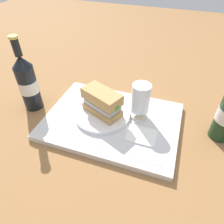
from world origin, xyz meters
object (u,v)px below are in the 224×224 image
(sandwich, at_px, (103,102))
(second_bottle, at_px, (27,83))
(plate, at_px, (102,114))
(beer_glass, at_px, (140,99))

(sandwich, relative_size, second_bottle, 0.54)
(plate, xyz_separation_m, beer_glass, (0.12, 0.04, 0.06))
(sandwich, xyz_separation_m, second_bottle, (-0.27, -0.01, 0.03))
(plate, distance_m, beer_glass, 0.14)
(plate, bearing_deg, sandwich, -23.64)
(plate, distance_m, second_bottle, 0.28)
(sandwich, distance_m, beer_glass, 0.12)
(plate, bearing_deg, beer_glass, 16.83)
(plate, xyz_separation_m, second_bottle, (-0.27, -0.01, 0.08))
(sandwich, relative_size, beer_glass, 1.16)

